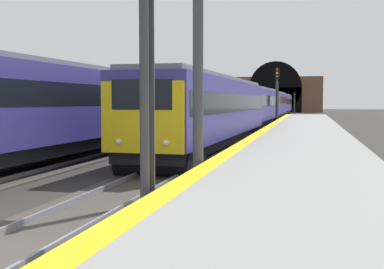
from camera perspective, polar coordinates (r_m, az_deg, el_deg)
The scene contains 9 objects.
platform_right at distance 6.93m, azimuth 9.84°, elevation -13.74°, with size 112.00×4.63×0.97m, color gray.
platform_right_edge_strip at distance 7.21m, azimuth -6.94°, elevation -9.01°, with size 112.00×0.50×0.01m, color yellow.
train_main_approaching at distance 55.04m, azimuth 7.99°, elevation 3.32°, with size 79.44×3.44×3.76m.
train_adjacent_platform at distance 30.99m, azimuth -5.68°, elevation 3.33°, with size 39.87×3.41×4.96m.
railway_signal_near at distance 9.27m, azimuth -5.34°, elevation 8.19°, with size 0.39×0.38×5.64m.
railway_signal_mid at distance 47.65m, azimuth 9.55°, elevation 4.73°, with size 0.39×0.38×5.64m.
railway_signal_far at distance 105.57m, azimuth 11.46°, elevation 3.72°, with size 0.39×0.38×4.33m.
tunnel_portal at distance 115.99m, azimuth 9.39°, elevation 4.47°, with size 3.03×20.69×11.59m.
catenary_mast_near at distance 57.56m, azimuth -4.27°, elevation 4.92°, with size 0.22×2.16×7.21m.
Camera 1 is at (-6.60, -4.83, 2.57)m, focal length 47.37 mm.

